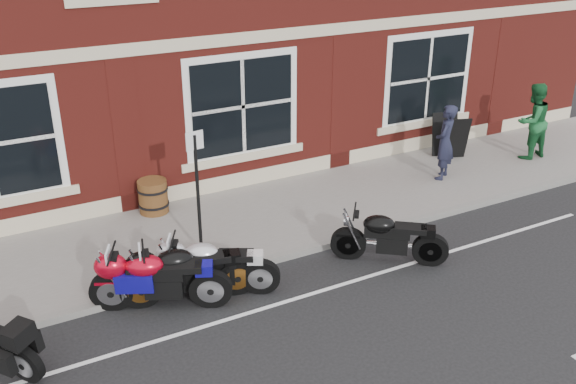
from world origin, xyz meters
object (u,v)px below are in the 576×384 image
at_px(moto_naked_black, 387,235).
at_px(parking_sign, 197,185).
at_px(a_board_sign, 450,136).
at_px(pedestrian_left, 445,142).
at_px(moto_sport_black, 186,269).
at_px(moto_sport_red, 157,276).
at_px(pedestrian_right, 532,121).
at_px(barrel_planter, 153,196).
at_px(moto_sport_silver, 212,263).

xyz_separation_m(moto_naked_black, parking_sign, (-2.88, 1.70, 0.91)).
distance_m(moto_naked_black, a_board_sign, 5.39).
height_order(pedestrian_left, a_board_sign, pedestrian_left).
bearing_deg(pedestrian_left, moto_sport_black, -21.95).
bearing_deg(moto_sport_red, pedestrian_left, -50.89).
distance_m(moto_naked_black, pedestrian_right, 6.46).
bearing_deg(a_board_sign, moto_sport_red, -142.98).
height_order(moto_sport_black, barrel_planter, moto_sport_black).
xyz_separation_m(moto_naked_black, a_board_sign, (4.28, 3.26, 0.12)).
height_order(pedestrian_left, pedestrian_right, pedestrian_right).
relative_size(moto_sport_black, parking_sign, 0.95).
distance_m(a_board_sign, barrel_planter, 7.43).
bearing_deg(moto_naked_black, moto_sport_black, 119.57).
height_order(moto_sport_silver, moto_naked_black, moto_sport_silver).
bearing_deg(moto_sport_black, a_board_sign, -56.79).
relative_size(moto_sport_silver, barrel_planter, 2.80).
bearing_deg(moto_sport_silver, pedestrian_left, -45.83).
height_order(moto_sport_red, pedestrian_right, pedestrian_right).
bearing_deg(pedestrian_right, moto_sport_black, 9.33).
distance_m(pedestrian_left, a_board_sign, 1.44).
height_order(moto_naked_black, a_board_sign, a_board_sign).
xyz_separation_m(barrel_planter, parking_sign, (0.25, -2.00, 0.98)).
bearing_deg(moto_naked_black, moto_sport_red, 120.36).
distance_m(moto_naked_black, barrel_planter, 4.85).
bearing_deg(pedestrian_right, barrel_planter, -9.95).
xyz_separation_m(moto_sport_red, pedestrian_right, (10.06, 1.80, 0.48)).
bearing_deg(barrel_planter, pedestrian_right, -8.62).
height_order(pedestrian_right, parking_sign, parking_sign).
xyz_separation_m(moto_sport_red, barrel_planter, (0.92, 3.18, -0.11)).
xyz_separation_m(moto_sport_silver, pedestrian_left, (6.38, 1.78, 0.44)).
distance_m(moto_sport_black, barrel_planter, 3.23).
relative_size(moto_sport_red, parking_sign, 0.91).
xyz_separation_m(moto_sport_black, parking_sign, (0.70, 1.19, 0.88)).
bearing_deg(parking_sign, moto_sport_red, -142.21).
relative_size(moto_sport_black, pedestrian_right, 1.17).
bearing_deg(barrel_planter, a_board_sign, -3.42).
distance_m(pedestrian_right, barrel_planter, 9.27).
bearing_deg(a_board_sign, moto_sport_silver, -140.90).
bearing_deg(moto_sport_black, pedestrian_left, -61.36).
relative_size(moto_naked_black, pedestrian_right, 0.92).
height_order(pedestrian_right, barrel_planter, pedestrian_right).
bearing_deg(pedestrian_left, a_board_sign, -173.78).
distance_m(pedestrian_left, pedestrian_right, 2.76).
height_order(pedestrian_left, parking_sign, parking_sign).
bearing_deg(moto_naked_black, pedestrian_left, -16.94).
height_order(moto_sport_black, pedestrian_right, pedestrian_right).
height_order(moto_sport_silver, parking_sign, parking_sign).
bearing_deg(pedestrian_left, moto_sport_red, -22.92).
height_order(moto_naked_black, pedestrian_right, pedestrian_right).
height_order(moto_sport_black, moto_naked_black, moto_sport_black).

